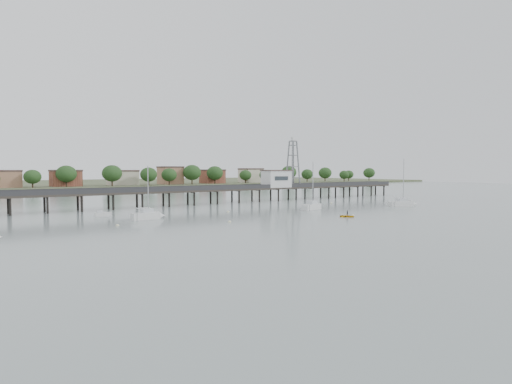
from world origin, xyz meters
TOP-DOWN VIEW (x-y plane):
  - ground_plane at (0.00, 0.00)m, footprint 500.00×500.00m
  - pier at (0.00, 60.00)m, footprint 150.00×5.00m
  - pier_building at (25.00, 60.00)m, footprint 8.40×5.40m
  - lattice_tower at (31.50, 60.00)m, footprint 3.20×3.20m
  - sailboat_d at (40.61, 25.75)m, footprint 8.13×4.29m
  - sailboat_b at (-23.94, 35.85)m, footprint 6.44×2.58m
  - sailboat_c at (15.23, 32.79)m, footprint 7.34×4.00m
  - white_tender at (-30.05, 46.08)m, footprint 3.27×1.66m
  - yellow_dinghy at (9.14, 16.68)m, footprint 2.07×1.65m
  - dinghy_occupant at (9.14, 16.68)m, footprint 0.45×1.08m
  - mooring_buoys at (5.67, 29.93)m, footprint 75.48×26.11m
  - far_shore at (0.36, 239.58)m, footprint 500.00×170.00m

SIDE VIEW (x-z plane):
  - ground_plane at x=0.00m, z-range 0.00..0.00m
  - yellow_dinghy at x=9.14m, z-range -1.46..1.46m
  - dinghy_occupant at x=9.14m, z-range -0.13..0.13m
  - mooring_buoys at x=5.67m, z-range -0.12..0.28m
  - white_tender at x=-30.05m, z-range -0.23..0.99m
  - sailboat_d at x=40.61m, z-range -5.82..7.11m
  - sailboat_c at x=15.23m, z-range -5.23..6.53m
  - sailboat_b at x=-23.94m, z-range -4.61..5.93m
  - far_shore at x=0.36m, z-range -4.25..6.15m
  - pier at x=0.00m, z-range 1.04..6.54m
  - pier_building at x=25.00m, z-range 4.02..9.32m
  - lattice_tower at x=31.50m, z-range 3.35..18.85m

